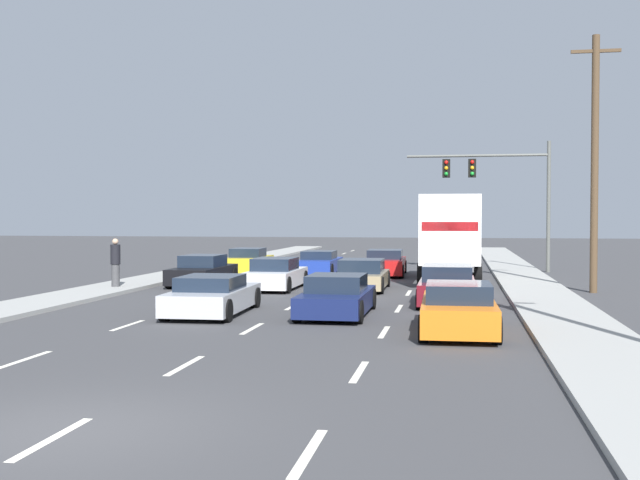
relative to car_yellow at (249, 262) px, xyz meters
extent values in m
plane|color=#3D3D3F|center=(5.19, -3.28, -0.59)|extent=(140.00, 140.00, 0.00)
cube|color=#9E9E99|center=(13.34, -8.28, -0.52)|extent=(2.41, 80.00, 0.14)
cube|color=#9E9E99|center=(-2.96, -8.28, -0.52)|extent=(2.41, 80.00, 0.14)
cube|color=silver|center=(1.79, -23.70, -0.58)|extent=(0.14, 2.00, 0.01)
cube|color=silver|center=(1.79, -18.70, -0.58)|extent=(0.14, 2.00, 0.01)
cube|color=silver|center=(1.79, -13.70, -0.58)|extent=(0.14, 2.00, 0.01)
cube|color=silver|center=(1.79, -8.70, -0.58)|extent=(0.14, 2.00, 0.01)
cube|color=silver|center=(1.79, -3.70, -0.58)|extent=(0.14, 2.00, 0.01)
cube|color=silver|center=(1.79, 1.30, -0.58)|extent=(0.14, 2.00, 0.01)
cube|color=silver|center=(1.79, 6.30, -0.58)|extent=(0.14, 2.00, 0.01)
cube|color=silver|center=(1.79, 11.30, -0.58)|extent=(0.14, 2.00, 0.01)
cube|color=silver|center=(1.79, 16.30, -0.58)|extent=(0.14, 2.00, 0.01)
cube|color=silver|center=(1.79, 21.30, -0.58)|extent=(0.14, 2.00, 0.01)
cube|color=silver|center=(1.79, 26.30, -0.58)|extent=(0.14, 2.00, 0.01)
cube|color=silver|center=(5.19, -28.70, -0.58)|extent=(0.14, 2.00, 0.01)
cube|color=silver|center=(5.19, -23.70, -0.58)|extent=(0.14, 2.00, 0.01)
cube|color=silver|center=(5.19, -18.70, -0.58)|extent=(0.14, 2.00, 0.01)
cube|color=silver|center=(5.19, -13.70, -0.58)|extent=(0.14, 2.00, 0.01)
cube|color=silver|center=(5.19, -8.70, -0.58)|extent=(0.14, 2.00, 0.01)
cube|color=silver|center=(5.19, -3.70, -0.58)|extent=(0.14, 2.00, 0.01)
cube|color=silver|center=(5.19, 1.30, -0.58)|extent=(0.14, 2.00, 0.01)
cube|color=silver|center=(5.19, 6.30, -0.58)|extent=(0.14, 2.00, 0.01)
cube|color=silver|center=(5.19, 11.30, -0.58)|extent=(0.14, 2.00, 0.01)
cube|color=silver|center=(5.19, 16.30, -0.58)|extent=(0.14, 2.00, 0.01)
cube|color=silver|center=(5.19, 21.30, -0.58)|extent=(0.14, 2.00, 0.01)
cube|color=silver|center=(5.19, 26.30, -0.58)|extent=(0.14, 2.00, 0.01)
cube|color=silver|center=(8.59, -28.70, -0.58)|extent=(0.14, 2.00, 0.01)
cube|color=silver|center=(8.59, -23.70, -0.58)|extent=(0.14, 2.00, 0.01)
cube|color=silver|center=(8.59, -18.70, -0.58)|extent=(0.14, 2.00, 0.01)
cube|color=silver|center=(8.59, -13.70, -0.58)|extent=(0.14, 2.00, 0.01)
cube|color=silver|center=(8.59, -8.70, -0.58)|extent=(0.14, 2.00, 0.01)
cube|color=silver|center=(8.59, -3.70, -0.58)|extent=(0.14, 2.00, 0.01)
cube|color=silver|center=(8.59, 1.30, -0.58)|extent=(0.14, 2.00, 0.01)
cube|color=silver|center=(8.59, 6.30, -0.58)|extent=(0.14, 2.00, 0.01)
cube|color=silver|center=(8.59, 11.30, -0.58)|extent=(0.14, 2.00, 0.01)
cube|color=silver|center=(8.59, 16.30, -0.58)|extent=(0.14, 2.00, 0.01)
cube|color=silver|center=(8.59, 21.30, -0.58)|extent=(0.14, 2.00, 0.01)
cube|color=silver|center=(8.59, 26.30, -0.58)|extent=(0.14, 2.00, 0.01)
cube|color=yellow|center=(0.00, 0.05, -0.10)|extent=(1.86, 4.18, 0.70)
cube|color=#192333|center=(0.01, -0.20, 0.47)|extent=(1.58, 1.88, 0.44)
cylinder|color=black|center=(-0.85, 1.53, -0.27)|extent=(0.24, 0.65, 0.64)
cylinder|color=black|center=(0.75, 1.59, -0.27)|extent=(0.24, 0.65, 0.64)
cylinder|color=black|center=(-0.76, -1.49, -0.27)|extent=(0.24, 0.65, 0.64)
cylinder|color=black|center=(0.85, -1.44, -0.27)|extent=(0.24, 0.65, 0.64)
cube|color=black|center=(-0.13, -6.85, -0.13)|extent=(1.75, 4.56, 0.64)
cube|color=#192333|center=(-0.13, -6.82, 0.43)|extent=(1.54, 1.96, 0.49)
cylinder|color=black|center=(-0.95, -5.12, -0.27)|extent=(0.22, 0.64, 0.64)
cylinder|color=black|center=(0.69, -5.12, -0.27)|extent=(0.22, 0.64, 0.64)
cylinder|color=black|center=(-0.95, -8.58, -0.27)|extent=(0.22, 0.64, 0.64)
cylinder|color=black|center=(0.69, -8.58, -0.27)|extent=(0.22, 0.64, 0.64)
cube|color=#1E389E|center=(3.64, -0.04, -0.13)|extent=(1.78, 4.43, 0.63)
cube|color=#192333|center=(3.64, -0.13, 0.38)|extent=(1.55, 1.93, 0.40)
cylinder|color=black|center=(2.81, 1.62, -0.27)|extent=(0.22, 0.64, 0.64)
cylinder|color=black|center=(4.44, 1.63, -0.27)|extent=(0.22, 0.64, 0.64)
cylinder|color=black|center=(2.83, -1.70, -0.27)|extent=(0.22, 0.64, 0.64)
cylinder|color=black|center=(4.47, -1.69, -0.27)|extent=(0.22, 0.64, 0.64)
cube|color=white|center=(3.31, -8.07, -0.13)|extent=(1.75, 4.32, 0.63)
cube|color=#192333|center=(3.31, -8.25, 0.42)|extent=(1.54, 1.99, 0.48)
cylinder|color=black|center=(2.50, -6.46, -0.27)|extent=(0.22, 0.64, 0.64)
cylinder|color=black|center=(4.13, -6.46, -0.27)|extent=(0.22, 0.64, 0.64)
cylinder|color=black|center=(2.50, -9.68, -0.27)|extent=(0.22, 0.64, 0.64)
cylinder|color=black|center=(4.12, -9.68, -0.27)|extent=(0.22, 0.64, 0.64)
cube|color=#B7BABF|center=(3.27, -15.98, -0.14)|extent=(2.01, 4.61, 0.61)
cube|color=#192333|center=(3.27, -16.22, 0.36)|extent=(1.71, 2.11, 0.40)
cylinder|color=black|center=(2.34, -14.28, -0.27)|extent=(0.24, 0.65, 0.64)
cylinder|color=black|center=(4.09, -14.23, -0.27)|extent=(0.24, 0.65, 0.64)
cylinder|color=black|center=(2.44, -17.74, -0.27)|extent=(0.24, 0.65, 0.64)
cylinder|color=black|center=(4.20, -17.68, -0.27)|extent=(0.24, 0.65, 0.64)
cube|color=red|center=(6.93, -0.22, -0.10)|extent=(1.98, 4.60, 0.68)
cube|color=#192333|center=(6.93, -0.23, 0.45)|extent=(1.69, 2.12, 0.43)
cylinder|color=black|center=(6.01, 1.48, -0.27)|extent=(0.24, 0.65, 0.64)
cylinder|color=black|center=(7.75, 1.53, -0.27)|extent=(0.24, 0.65, 0.64)
cylinder|color=black|center=(6.11, -1.96, -0.27)|extent=(0.24, 0.65, 0.64)
cylinder|color=black|center=(7.84, -1.92, -0.27)|extent=(0.24, 0.65, 0.64)
cube|color=tan|center=(6.70, -7.79, -0.17)|extent=(1.90, 4.13, 0.55)
cube|color=#192333|center=(6.70, -7.85, 0.36)|extent=(1.66, 2.02, 0.52)
cylinder|color=black|center=(5.82, -6.29, -0.27)|extent=(0.23, 0.64, 0.64)
cylinder|color=black|center=(7.56, -6.28, -0.27)|extent=(0.23, 0.64, 0.64)
cylinder|color=black|center=(5.85, -9.30, -0.27)|extent=(0.23, 0.64, 0.64)
cylinder|color=black|center=(7.59, -9.29, -0.27)|extent=(0.23, 0.64, 0.64)
cube|color=#141E4C|center=(6.93, -15.68, -0.16)|extent=(1.81, 4.44, 0.57)
cube|color=#192333|center=(6.93, -15.74, 0.37)|extent=(1.59, 1.92, 0.48)
cylinder|color=black|center=(6.09, -14.02, -0.27)|extent=(0.22, 0.64, 0.64)
cylinder|color=black|center=(7.77, -14.02, -0.27)|extent=(0.22, 0.64, 0.64)
cylinder|color=black|center=(6.09, -17.35, -0.27)|extent=(0.22, 0.64, 0.64)
cylinder|color=black|center=(7.78, -17.35, -0.27)|extent=(0.22, 0.64, 0.64)
cube|color=white|center=(10.06, -4.57, 1.77)|extent=(2.48, 5.95, 2.81)
cube|color=red|center=(10.10, -7.51, 1.91)|extent=(2.17, 0.07, 0.36)
cube|color=slate|center=(10.01, -0.59, 0.77)|extent=(2.34, 2.08, 2.12)
cylinder|color=black|center=(8.86, -0.60, -0.11)|extent=(0.31, 0.96, 0.96)
cylinder|color=black|center=(11.17, -0.57, -0.11)|extent=(0.31, 0.96, 0.96)
cylinder|color=black|center=(8.92, -5.77, -0.11)|extent=(0.31, 0.96, 0.96)
cylinder|color=black|center=(11.23, -5.74, -0.11)|extent=(0.31, 0.96, 0.96)
cube|color=maroon|center=(10.07, -12.17, -0.12)|extent=(1.79, 4.47, 0.65)
cube|color=#192333|center=(10.07, -12.19, 0.46)|extent=(1.57, 2.31, 0.50)
cylinder|color=black|center=(9.23, -10.49, -0.27)|extent=(0.22, 0.64, 0.64)
cylinder|color=black|center=(10.89, -10.49, -0.27)|extent=(0.22, 0.64, 0.64)
cylinder|color=black|center=(9.24, -13.86, -0.27)|extent=(0.22, 0.64, 0.64)
cylinder|color=black|center=(10.90, -13.86, -0.27)|extent=(0.22, 0.64, 0.64)
cube|color=orange|center=(10.41, -18.36, -0.11)|extent=(1.85, 4.69, 0.67)
cube|color=#192333|center=(10.42, -18.71, 0.44)|extent=(1.59, 2.05, 0.45)
cylinder|color=black|center=(9.56, -16.60, -0.27)|extent=(0.23, 0.64, 0.64)
cylinder|color=black|center=(11.21, -16.57, -0.27)|extent=(0.23, 0.64, 0.64)
cylinder|color=black|center=(9.62, -20.15, -0.27)|extent=(0.23, 0.64, 0.64)
cylinder|color=black|center=(11.27, -20.12, -0.27)|extent=(0.23, 0.64, 0.64)
cylinder|color=#595B56|center=(15.02, 3.45, 2.80)|extent=(0.20, 0.20, 6.77)
cylinder|color=#595B56|center=(11.38, 3.45, 5.47)|extent=(7.28, 0.14, 0.14)
cube|color=black|center=(11.14, 3.45, 4.82)|extent=(0.40, 0.56, 0.95)
sphere|color=red|center=(11.14, 3.14, 5.12)|extent=(0.20, 0.20, 0.20)
sphere|color=orange|center=(11.14, 3.14, 4.82)|extent=(0.20, 0.20, 0.20)
sphere|color=green|center=(11.14, 3.14, 4.52)|extent=(0.20, 0.20, 0.20)
cube|color=black|center=(9.81, 3.45, 4.82)|extent=(0.40, 0.56, 0.95)
sphere|color=red|center=(9.81, 3.14, 5.12)|extent=(0.20, 0.20, 0.20)
sphere|color=orange|center=(9.81, 3.14, 4.82)|extent=(0.20, 0.20, 0.20)
sphere|color=green|center=(9.81, 3.14, 4.52)|extent=(0.20, 0.20, 0.20)
cylinder|color=brown|center=(15.46, -7.40, 4.25)|extent=(0.28, 0.28, 9.67)
cube|color=brown|center=(15.46, -7.40, 8.49)|extent=(1.80, 0.12, 0.12)
cylinder|color=#3F3F42|center=(-2.77, -9.57, -0.01)|extent=(0.32, 0.32, 0.88)
cylinder|color=black|center=(-2.77, -9.57, 0.81)|extent=(0.38, 0.38, 0.77)
sphere|color=tan|center=(-2.77, -9.57, 1.32)|extent=(0.24, 0.24, 0.24)
camera|label=1|loc=(10.36, -37.93, 2.31)|focal=43.51mm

